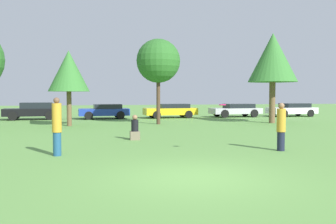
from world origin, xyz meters
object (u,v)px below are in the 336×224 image
parked_car_black (33,111)px  parked_car_yellow (171,110)px  tree_3 (273,58)px  parked_car_blue (105,111)px  frisbee (222,105)px  parked_car_white (292,109)px  person_catcher (281,127)px  parked_car_silver (236,110)px  bystander_sitting (135,129)px  person_thrower (57,126)px  tree_1 (69,71)px  tree_2 (158,61)px

parked_car_black → parked_car_yellow: size_ratio=0.97×
tree_3 → parked_car_blue: (-11.39, 6.94, -3.90)m
frisbee → parked_car_white: 23.00m
person_catcher → parked_car_yellow: (-0.02, 18.70, -0.22)m
parked_car_black → parked_car_white: (22.47, -0.38, -0.08)m
tree_3 → parked_car_black: bearing=157.5°
person_catcher → parked_car_silver: bearing=-103.9°
bystander_sitting → parked_car_yellow: bearing=71.8°
parked_car_yellow → parked_car_silver: (5.95, 0.01, -0.00)m
person_thrower → tree_1: (-0.30, 11.70, 2.49)m
parked_car_blue → parked_car_silver: (11.56, 0.02, -0.01)m
frisbee → parked_car_yellow: size_ratio=0.05×
person_thrower → parked_car_black: (-3.45, 18.30, -0.26)m
parked_car_black → parked_car_silver: parked_car_black is taller
parked_car_black → tree_1: bearing=112.1°
frisbee → parked_car_white: (13.52, 18.58, -1.02)m
person_thrower → tree_3: 17.96m
parked_car_black → person_thrower: bearing=97.3°
person_thrower → parked_car_black: bearing=104.4°
parked_car_blue → tree_2: bearing=114.8°
parked_car_blue → frisbee: bearing=96.7°
tree_2 → parked_car_yellow: (2.23, 6.32, -3.59)m
parked_car_yellow → parked_car_white: bearing=175.2°
person_thrower → frisbee: bearing=-3.1°
parked_car_silver → bystander_sitting: bearing=50.1°
parked_car_blue → parked_car_silver: bearing=176.7°
parked_car_black → parked_car_blue: parked_car_black is taller
person_catcher → bystander_sitting: (-4.78, 4.21, -0.41)m
parked_car_yellow → person_thrower: bearing=63.5°
parked_car_white → parked_car_yellow: bearing=-4.8°
person_catcher → parked_car_white: (11.24, 18.43, -0.23)m
person_catcher → frisbee: (-2.28, -0.15, 0.79)m
parked_car_silver → parked_car_white: (5.32, -0.28, 0.00)m
tree_3 → parked_car_silver: size_ratio=1.37×
parked_car_blue → parked_car_yellow: size_ratio=0.91×
person_thrower → parked_car_blue: bearing=87.0°
tree_1 → parked_car_white: (19.32, 6.23, -2.83)m
bystander_sitting → tree_1: 9.15m
person_catcher → parked_car_yellow: size_ratio=0.38×
tree_1 → parked_car_blue: (2.44, 6.49, -2.82)m
person_catcher → tree_3: bearing=-112.4°
tree_1 → person_thrower: bearing=-88.5°
bystander_sitting → parked_car_white: parked_car_white is taller
parked_car_white → parked_car_silver: bearing=-6.4°
bystander_sitting → tree_3: tree_3 is taller
person_catcher → tree_3: size_ratio=0.27×
frisbee → parked_car_blue: (-3.35, 18.84, -1.01)m
tree_1 → tree_2: (5.82, 0.18, 0.77)m
frisbee → tree_1: bearing=115.1°
person_catcher → frisbee: size_ratio=6.96×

